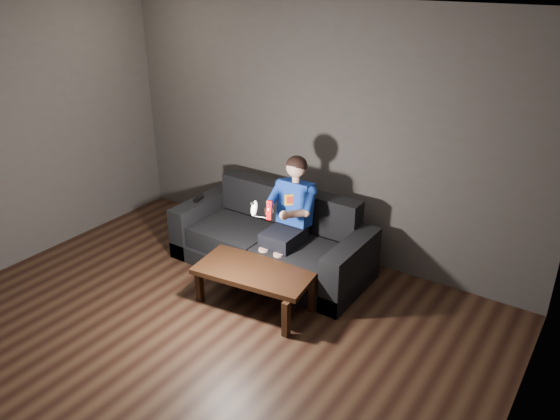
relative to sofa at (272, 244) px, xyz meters
The scene contains 10 objects.
floor 1.87m from the sofa, 85.53° to the right, with size 5.00×5.00×0.00m, color black.
back_wall 1.28m from the sofa, 77.65° to the left, with size 5.00×0.04×2.70m, color #383431.
right_wall 3.40m from the sofa, 34.86° to the right, with size 0.04×5.00×2.70m, color #383431.
ceiling 3.06m from the sofa, 85.53° to the right, with size 5.00×5.00×0.02m, color silver.
sofa is the anchor object (origin of this frame).
child 0.53m from the sofa, 10.91° to the right, with size 0.50×0.61×1.23m.
wii_remote_red 0.92m from the sofa, 57.36° to the right, with size 0.06×0.08×0.18m.
nunchuk_white 0.84m from the sofa, 73.17° to the right, with size 0.07×0.10×0.16m.
wii_remote_black 1.00m from the sofa, behind, with size 0.08×0.17×0.03m.
coffee_table 0.77m from the sofa, 67.77° to the right, with size 1.16×0.69×0.40m.
Camera 1 is at (2.79, -2.36, 3.02)m, focal length 35.00 mm.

